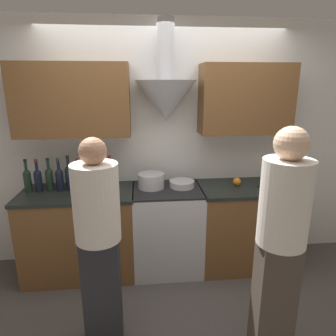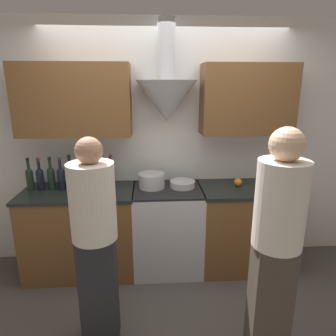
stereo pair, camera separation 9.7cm
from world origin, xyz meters
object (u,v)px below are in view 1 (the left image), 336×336
(wine_bottle_6, at_px, (89,177))
(wine_bottle_8, at_px, (110,176))
(person_foreground_left, at_px, (99,237))
(wine_bottle_5, at_px, (78,177))
(wine_bottle_7, at_px, (99,177))
(orange_fruit, at_px, (237,181))
(wine_bottle_3, at_px, (60,178))
(wine_bottle_1, at_px, (38,179))
(wine_bottle_2, at_px, (49,178))
(person_foreground_right, at_px, (280,241))
(wine_bottle_0, at_px, (27,179))
(wine_bottle_4, at_px, (69,176))
(mixing_bowl, at_px, (182,184))
(stock_pot, at_px, (151,181))
(stove_range, at_px, (167,228))

(wine_bottle_6, height_order, wine_bottle_8, wine_bottle_8)
(person_foreground_left, bearing_deg, wine_bottle_5, 107.66)
(wine_bottle_7, distance_m, orange_fruit, 1.44)
(wine_bottle_7, bearing_deg, wine_bottle_3, 179.34)
(wine_bottle_1, distance_m, wine_bottle_3, 0.21)
(wine_bottle_2, distance_m, wine_bottle_5, 0.29)
(person_foreground_right, bearing_deg, wine_bottle_3, 143.39)
(wine_bottle_0, relative_size, orange_fruit, 3.97)
(wine_bottle_4, xyz_separation_m, person_foreground_right, (1.61, -1.28, -0.10))
(wine_bottle_1, relative_size, wine_bottle_7, 1.03)
(orange_fruit, bearing_deg, wine_bottle_3, 179.69)
(wine_bottle_8, height_order, person_foreground_right, person_foreground_right)
(wine_bottle_5, height_order, wine_bottle_7, wine_bottle_5)
(wine_bottle_6, height_order, person_foreground_left, person_foreground_left)
(wine_bottle_3, height_order, wine_bottle_4, wine_bottle_4)
(wine_bottle_2, bearing_deg, mixing_bowl, -1.01)
(wine_bottle_5, distance_m, stock_pot, 0.74)
(wine_bottle_6, bearing_deg, person_foreground_left, -78.08)
(wine_bottle_7, relative_size, stock_pot, 1.19)
(wine_bottle_2, xyz_separation_m, stock_pot, (1.02, -0.01, -0.06))
(wine_bottle_1, distance_m, wine_bottle_8, 0.71)
(wine_bottle_5, bearing_deg, wine_bottle_2, 178.27)
(wine_bottle_5, xyz_separation_m, mixing_bowl, (1.05, -0.01, -0.10))
(wine_bottle_4, xyz_separation_m, person_foreground_left, (0.40, -0.99, -0.16))
(wine_bottle_6, bearing_deg, wine_bottle_2, 177.83)
(wine_bottle_6, bearing_deg, mixing_bowl, -0.53)
(wine_bottle_2, distance_m, person_foreground_left, 1.17)
(wine_bottle_1, bearing_deg, person_foreground_right, -33.57)
(stove_range, bearing_deg, wine_bottle_8, 175.41)
(wine_bottle_1, height_order, wine_bottle_6, wine_bottle_6)
(wine_bottle_5, bearing_deg, wine_bottle_1, -179.47)
(wine_bottle_0, xyz_separation_m, wine_bottle_4, (0.40, 0.00, 0.01))
(wine_bottle_1, height_order, wine_bottle_4, wine_bottle_4)
(stock_pot, relative_size, orange_fruit, 3.21)
(person_foreground_left, distance_m, person_foreground_right, 1.25)
(wine_bottle_7, relative_size, wine_bottle_8, 0.91)
(wine_bottle_6, bearing_deg, wine_bottle_1, 179.70)
(wine_bottle_0, xyz_separation_m, wine_bottle_3, (0.31, -0.00, 0.00))
(stock_pot, bearing_deg, wine_bottle_0, 179.99)
(mixing_bowl, distance_m, person_foreground_left, 1.22)
(wine_bottle_5, distance_m, orange_fruit, 1.65)
(wine_bottle_3, relative_size, person_foreground_left, 0.21)
(wine_bottle_7, bearing_deg, person_foreground_right, -43.82)
(wine_bottle_5, relative_size, person_foreground_right, 0.19)
(person_foreground_left, bearing_deg, wine_bottle_1, 125.73)
(stove_range, relative_size, mixing_bowl, 3.51)
(wine_bottle_4, bearing_deg, wine_bottle_6, -1.95)
(wine_bottle_2, xyz_separation_m, wine_bottle_8, (0.61, -0.02, 0.01))
(stock_pot, relative_size, mixing_bowl, 1.04)
(wine_bottle_6, distance_m, person_foreground_left, 1.01)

